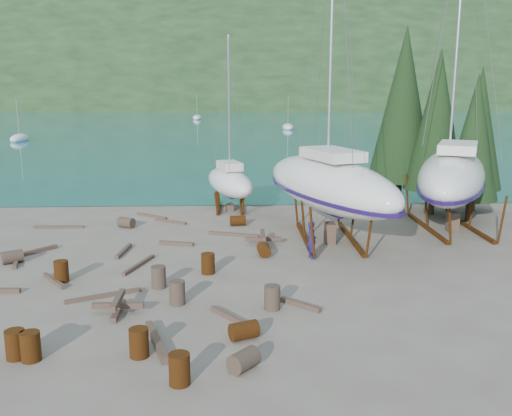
{
  "coord_description": "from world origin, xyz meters",
  "views": [
    {
      "loc": [
        0.29,
        -22.03,
        7.89
      ],
      "look_at": [
        1.27,
        3.0,
        2.44
      ],
      "focal_mm": 40.0,
      "sensor_mm": 36.0,
      "label": 1
    }
  ],
  "objects_px": {
    "worker": "(312,240)",
    "small_sailboat_shore": "(230,182)",
    "large_sailboat_far": "(452,175)",
    "large_sailboat_near": "(329,184)"
  },
  "relations": [
    {
      "from": "large_sailboat_far",
      "to": "worker",
      "type": "bearing_deg",
      "value": -124.45
    },
    {
      "from": "large_sailboat_near",
      "to": "large_sailboat_far",
      "type": "bearing_deg",
      "value": -4.34
    },
    {
      "from": "small_sailboat_shore",
      "to": "worker",
      "type": "distance_m",
      "value": 11.52
    },
    {
      "from": "worker",
      "to": "small_sailboat_shore",
      "type": "bearing_deg",
      "value": 5.2
    },
    {
      "from": "large_sailboat_near",
      "to": "large_sailboat_far",
      "type": "height_order",
      "value": "large_sailboat_far"
    },
    {
      "from": "small_sailboat_shore",
      "to": "worker",
      "type": "height_order",
      "value": "small_sailboat_shore"
    },
    {
      "from": "large_sailboat_far",
      "to": "worker",
      "type": "xyz_separation_m",
      "value": [
        -8.34,
        -5.09,
        -2.15
      ]
    },
    {
      "from": "small_sailboat_shore",
      "to": "worker",
      "type": "relative_size",
      "value": 6.19
    },
    {
      "from": "large_sailboat_far",
      "to": "small_sailboat_shore",
      "type": "xyz_separation_m",
      "value": [
        -12.16,
        5.73,
        -1.23
      ]
    },
    {
      "from": "small_sailboat_shore",
      "to": "worker",
      "type": "xyz_separation_m",
      "value": [
        3.82,
        -10.82,
        -0.92
      ]
    }
  ]
}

